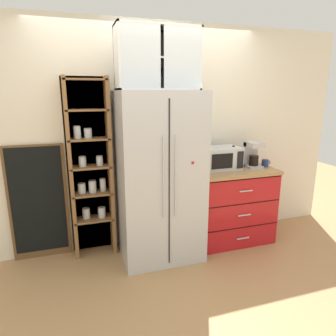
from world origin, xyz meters
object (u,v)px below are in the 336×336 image
at_px(microwave, 220,158).
at_px(chalkboard_menu, 38,202).
at_px(refrigerator, 159,177).
at_px(coffee_maker, 252,154).
at_px(mug_navy, 265,163).
at_px(bottle_cobalt, 233,158).
at_px(mug_charcoal, 235,165).

relative_size(microwave, chalkboard_menu, 0.35).
bearing_deg(refrigerator, coffee_maker, 3.28).
xyz_separation_m(microwave, coffee_maker, (0.41, -0.04, 0.03)).
height_order(refrigerator, coffee_maker, refrigerator).
bearing_deg(microwave, mug_navy, -7.93).
bearing_deg(coffee_maker, chalkboard_menu, 174.01).
bearing_deg(mug_navy, bottle_cobalt, 172.18).
height_order(refrigerator, chalkboard_menu, refrigerator).
height_order(bottle_cobalt, chalkboard_menu, chalkboard_menu).
relative_size(refrigerator, bottle_cobalt, 6.62).
relative_size(microwave, mug_navy, 3.72).
distance_m(refrigerator, microwave, 0.81).
xyz_separation_m(microwave, mug_navy, (0.57, -0.08, -0.09)).
bearing_deg(bottle_cobalt, microwave, 171.77).
xyz_separation_m(microwave, mug_charcoal, (0.16, -0.07, -0.08)).
relative_size(microwave, coffee_maker, 1.42).
distance_m(coffee_maker, bottle_cobalt, 0.26).
relative_size(refrigerator, coffee_maker, 5.85).
height_order(microwave, mug_navy, microwave).
distance_m(refrigerator, mug_navy, 1.36).
bearing_deg(refrigerator, bottle_cobalt, 5.36).
relative_size(refrigerator, microwave, 4.12).
height_order(mug_navy, mug_charcoal, mug_charcoal).
xyz_separation_m(mug_navy, mug_charcoal, (-0.41, 0.01, 0.01)).
bearing_deg(mug_charcoal, mug_navy, -1.90).
xyz_separation_m(coffee_maker, bottle_cobalt, (-0.25, 0.02, -0.03)).
xyz_separation_m(refrigerator, mug_navy, (1.36, 0.03, 0.05)).
bearing_deg(bottle_cobalt, coffee_maker, -4.49).
bearing_deg(refrigerator, chalkboard_menu, 165.54).
xyz_separation_m(mug_navy, chalkboard_menu, (-2.62, 0.30, -0.31)).
height_order(coffee_maker, mug_charcoal, coffee_maker).
height_order(refrigerator, mug_charcoal, refrigerator).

